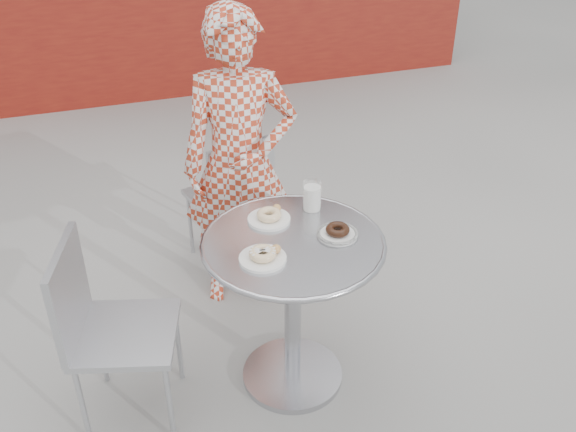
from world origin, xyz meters
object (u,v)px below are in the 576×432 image
object	(u,v)px
bistro_table	(293,278)
plate_far	(269,216)
chair_far	(230,222)
milk_cup	(312,197)
chair_left	(128,364)
seated_person	(240,165)
plate_checker	(338,232)
plate_near	(263,255)

from	to	relation	value
bistro_table	plate_far	size ratio (longest dim) A/B	4.20
chair_far	milk_cup	bearing A→B (deg)	88.60
plate_far	chair_far	bearing A→B (deg)	89.17
chair_left	seated_person	size ratio (longest dim) A/B	0.55
plate_far	plate_checker	world-z (taller)	plate_far
chair_left	plate_far	distance (m)	0.84
plate_far	chair_left	bearing A→B (deg)	-168.71
chair_far	plate_near	size ratio (longest dim) A/B	4.39
plate_far	plate_checker	size ratio (longest dim) A/B	1.07
chair_left	milk_cup	xyz separation A→B (m)	(0.86, 0.16, 0.55)
bistro_table	plate_near	world-z (taller)	plate_near
chair_left	seated_person	xyz separation A→B (m)	(0.67, 0.64, 0.50)
seated_person	milk_cup	world-z (taller)	seated_person
chair_left	plate_far	world-z (taller)	chair_left
chair_far	milk_cup	xyz separation A→B (m)	(0.19, -0.79, 0.56)
chair_far	milk_cup	world-z (taller)	milk_cup
bistro_table	plate_checker	size ratio (longest dim) A/B	4.48
plate_far	plate_checker	bearing A→B (deg)	-41.19
bistro_table	seated_person	distance (m)	0.71
chair_far	seated_person	world-z (taller)	seated_person
chair_left	milk_cup	world-z (taller)	milk_cup
milk_cup	plate_near	bearing A→B (deg)	-136.48
chair_far	chair_left	bearing A→B (deg)	40.02
seated_person	bistro_table	bearing A→B (deg)	-74.59
bistro_table	milk_cup	distance (m)	0.35
seated_person	plate_far	distance (m)	0.51
chair_far	plate_checker	bearing A→B (deg)	87.17
seated_person	plate_near	xyz separation A→B (m)	(-0.11, -0.77, 0.01)
bistro_table	milk_cup	size ratio (longest dim) A/B	5.85
chair_left	milk_cup	size ratio (longest dim) A/B	6.51
chair_left	plate_near	distance (m)	0.76
chair_left	milk_cup	bearing A→B (deg)	-63.29
chair_left	bistro_table	bearing A→B (deg)	-77.50
chair_left	plate_checker	distance (m)	1.02
plate_far	bistro_table	bearing A→B (deg)	-76.41
chair_far	plate_near	distance (m)	1.20
plate_checker	seated_person	bearing A→B (deg)	106.91
bistro_table	seated_person	xyz separation A→B (m)	(-0.03, 0.69, 0.19)
plate_far	plate_checker	xyz separation A→B (m)	(0.22, -0.20, -0.00)
chair_far	plate_checker	distance (m)	1.16
seated_person	plate_near	world-z (taller)	seated_person
chair_far	seated_person	distance (m)	0.60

